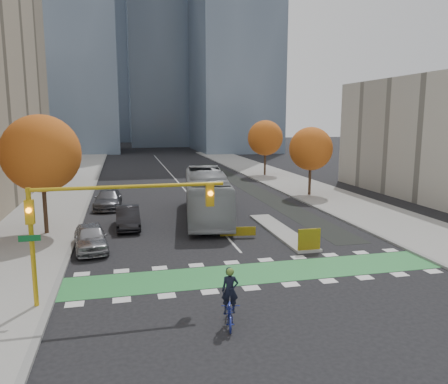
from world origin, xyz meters
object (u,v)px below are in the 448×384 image
tree_east_near (311,149)px  traffic_signal_west (95,213)px  parked_car_b (128,218)px  cyclist (230,306)px  tree_east_far (265,138)px  tree_west (41,154)px  bus (207,195)px  parked_car_c (108,199)px  hazard_board (309,239)px  parked_car_a (91,237)px

tree_east_near → traffic_signal_west: tree_east_near is taller
traffic_signal_west → parked_car_b: 13.63m
cyclist → tree_east_far: bearing=81.2°
tree_west → bus: tree_west is taller
tree_east_near → parked_car_c: bearing=-175.6°
traffic_signal_west → cyclist: size_ratio=3.67×
hazard_board → parked_car_c: (-12.10, 16.27, -0.00)m
hazard_board → parked_car_b: (-10.50, 8.45, -0.01)m
tree_west → traffic_signal_west: (4.07, -12.51, -1.58)m
tree_west → parked_car_a: (3.20, -4.35, -4.81)m
tree_west → tree_east_near: tree_west is taller
bus → parked_car_c: size_ratio=2.45×
cyclist → parked_car_b: bearing=113.8°
tree_west → parked_car_a: size_ratio=1.75×
hazard_board → bus: (-4.23, 10.46, 1.08)m
tree_west → parked_car_b: 7.35m
tree_east_far → traffic_signal_west: bearing=-117.9°
traffic_signal_west → parked_car_a: traffic_signal_west is taller
hazard_board → parked_car_a: bearing=164.9°
parked_car_b → parked_car_c: parked_car_c is taller
hazard_board → parked_car_b: bearing=141.2°
tree_east_near → parked_car_a: (-20.80, -14.35, -4.06)m
parked_car_c → cyclist: bearing=-74.1°
tree_east_far → bus: size_ratio=0.57×
traffic_signal_west → parked_car_b: (1.43, 13.16, -3.25)m
tree_west → cyclist: bearing=-59.9°
tree_east_near → tree_east_far: size_ratio=0.92×
bus → cyclist: bearing=-90.2°
hazard_board → parked_car_b: 13.48m
tree_east_near → bus: size_ratio=0.52×
tree_east_far → parked_car_a: tree_east_far is taller
bus → parked_car_b: (-6.27, -2.01, -1.09)m
cyclist → bus: size_ratio=0.17×
bus → tree_west: bearing=-159.3°
tree_west → tree_east_far: bearing=46.7°
hazard_board → parked_car_b: parked_car_b is taller
bus → tree_east_near: bearing=38.9°
traffic_signal_west → parked_car_b: bearing=83.8°
hazard_board → cyclist: 10.52m
tree_east_near → bus: (-12.23, -7.34, -2.99)m
traffic_signal_west → parked_car_a: 8.82m
tree_west → parked_car_b: tree_west is taller
parked_car_b → hazard_board: bearing=-39.8°
tree_west → traffic_signal_west: tree_west is taller
tree_east_near → tree_east_far: bearing=88.2°
bus → parked_car_a: 11.12m
cyclist → parked_car_c: size_ratio=0.42×
traffic_signal_west → bus: size_ratio=0.63×
tree_east_far → traffic_signal_west: (-20.43, -38.51, -1.21)m
tree_east_far → parked_car_a: bearing=-125.1°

